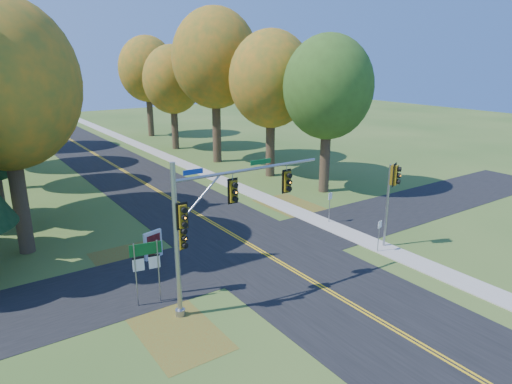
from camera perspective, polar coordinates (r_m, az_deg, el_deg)
ground at (r=25.67m, az=2.67°, el=-8.61°), size 160.00×160.00×0.00m
road_main at (r=25.67m, az=2.67°, el=-8.59°), size 8.00×160.00×0.02m
road_cross at (r=27.14m, az=0.10°, el=-7.12°), size 60.00×6.00×0.02m
centerline_left at (r=25.60m, az=2.49°, el=-8.62°), size 0.10×160.00×0.01m
centerline_right at (r=25.71m, az=2.85°, el=-8.51°), size 0.10×160.00×0.01m
sidewalk_east at (r=29.53m, az=12.34°, el=-5.45°), size 1.60×160.00×0.06m
leaf_patch_w_near at (r=26.08m, az=-14.46°, el=-8.72°), size 4.00×6.00×0.00m
leaf_patch_e at (r=33.98m, az=5.69°, el=-2.23°), size 3.50×8.00×0.00m
leaf_patch_w_far at (r=20.03m, az=-9.85°, el=-16.72°), size 3.00×5.00×0.00m
tree_w_a at (r=28.00m, az=-29.03°, el=11.63°), size 8.00×8.00×14.15m
tree_e_a at (r=37.50m, az=8.98°, el=12.75°), size 7.20×7.20×12.73m
tree_e_b at (r=42.32m, az=1.89°, el=13.85°), size 7.60×7.60×13.33m
tree_w_c at (r=43.23m, az=-28.96°, el=10.63°), size 6.80×6.80×11.91m
tree_e_c at (r=48.48m, az=-5.12°, el=16.23°), size 8.80×8.80×15.79m
tree_e_d at (r=56.44m, az=-10.38°, el=13.61°), size 7.00×7.00×12.32m
tree_e_e at (r=66.73m, az=-13.41°, el=14.68°), size 7.80×7.80×13.74m
traffic_mast at (r=19.82m, az=-5.04°, el=-2.59°), size 7.60×0.68×6.89m
east_signal_pole at (r=27.26m, az=16.73°, el=0.92°), size 0.55×0.68×5.12m
ped_signal_pole at (r=21.48m, az=-9.38°, el=-6.28°), size 0.55×0.65×3.57m
route_sign_cluster at (r=21.21m, az=-13.55°, el=-8.31°), size 1.42×0.30×3.06m
info_kiosk at (r=26.30m, az=-12.75°, el=-6.47°), size 1.16×0.48×1.61m
reg_sign_e_north at (r=31.18m, az=9.22°, el=-1.20°), size 0.42×0.13×2.20m
reg_sign_e_south at (r=27.15m, az=15.15°, el=-4.64°), size 0.37×0.11×1.98m
reg_sign_w at (r=25.95m, az=-9.68°, el=-5.16°), size 0.39×0.09×2.06m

